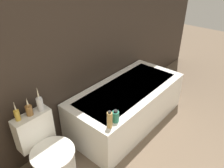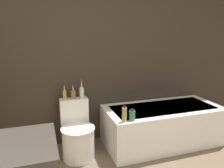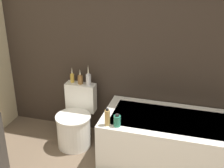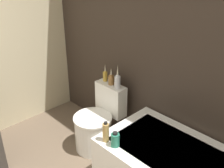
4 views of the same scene
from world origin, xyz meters
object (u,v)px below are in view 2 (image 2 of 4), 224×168
vase_bronze (82,92)px  shampoo_bottle_short (132,115)px  vase_silver (73,94)px  shampoo_bottle_tall (125,114)px  vase_gold (65,94)px  toilet (77,135)px  bathtub (162,125)px

vase_bronze → shampoo_bottle_short: bearing=-46.6°
vase_silver → shampoo_bottle_tall: bearing=-47.3°
vase_gold → vase_silver: 0.11m
toilet → shampoo_bottle_tall: 0.72m
vase_silver → vase_bronze: 0.12m
vase_bronze → shampoo_bottle_tall: bearing=-53.4°
vase_bronze → shampoo_bottle_tall: size_ratio=1.35×
bathtub → vase_bronze: (-1.12, 0.24, 0.53)m
vase_gold → shampoo_bottle_tall: bearing=-42.5°
shampoo_bottle_short → shampoo_bottle_tall: bearing=-173.8°
vase_gold → shampoo_bottle_tall: 0.87m
bathtub → shampoo_bottle_tall: shampoo_bottle_tall is taller
toilet → shampoo_bottle_short: bearing=-28.0°
toilet → shampoo_bottle_short: 0.78m
bathtub → shampoo_bottle_tall: 0.86m
vase_gold → vase_silver: size_ratio=1.04×
bathtub → vase_bronze: vase_bronze is taller
bathtub → vase_silver: size_ratio=8.49×
bathtub → vase_gold: 1.47m
vase_gold → toilet: bearing=-64.5°
toilet → vase_bronze: size_ratio=2.72×
shampoo_bottle_tall → vase_silver: bearing=132.7°
vase_gold → shampoo_bottle_short: (0.74, -0.57, -0.18)m
bathtub → vase_silver: 1.36m
bathtub → toilet: size_ratio=2.32×
bathtub → shampoo_bottle_tall: bearing=-156.4°
shampoo_bottle_short → vase_silver: bearing=138.4°
toilet → vase_bronze: 0.58m
toilet → shampoo_bottle_tall: (0.52, -0.34, 0.36)m
vase_silver → bathtub: bearing=-11.5°
vase_gold → vase_bronze: size_ratio=0.77×
shampoo_bottle_tall → vase_bronze: bearing=126.6°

